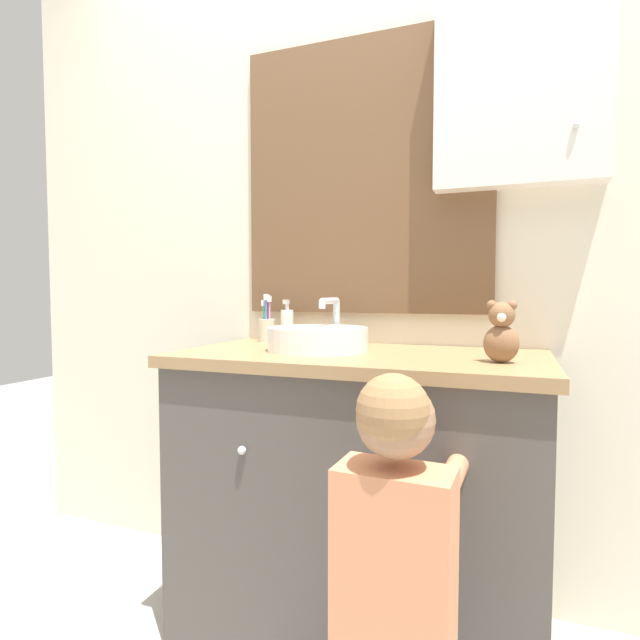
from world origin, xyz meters
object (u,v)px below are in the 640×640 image
Objects in this scene: child_figure at (396,579)px; soap_dispenser at (287,325)px; sink_basin at (319,338)px; toothbrush_holder at (267,328)px; teddy_bear at (501,333)px.

soap_dispenser is at bearing 127.53° from child_figure.
soap_dispenser is at bearing 135.09° from sink_basin.
teddy_bear is at bearing -18.93° from toothbrush_holder.
teddy_bear reaches higher than soap_dispenser.
sink_basin reaches higher than soap_dispenser.
child_figure is at bearing -48.56° from toothbrush_holder.
toothbrush_holder is at bearing 161.07° from teddy_bear.
toothbrush_holder is 1.07m from child_figure.
toothbrush_holder is (-0.28, 0.20, 0.01)m from sink_basin.
sink_basin is 0.55m from teddy_bear.
teddy_bear is at bearing -21.23° from soap_dispenser.
toothbrush_holder reaches higher than teddy_bear.
child_figure is (0.65, -0.74, -0.42)m from toothbrush_holder.
toothbrush_holder is 1.09× the size of teddy_bear.
soap_dispenser reaches higher than child_figure.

